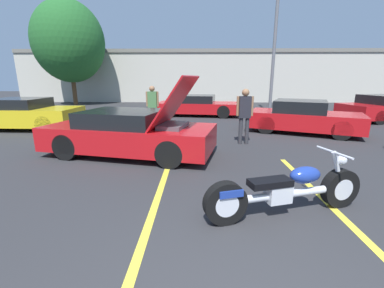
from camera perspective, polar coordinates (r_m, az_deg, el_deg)
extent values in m
cube|color=yellow|center=(4.56, -7.78, -12.11)|extent=(0.12, 4.60, 0.01)
cube|color=yellow|center=(5.01, 27.59, -11.19)|extent=(0.12, 4.60, 0.01)
cube|color=beige|center=(24.45, 2.36, 14.81)|extent=(32.00, 4.00, 4.40)
cube|color=slate|center=(24.55, 2.42, 19.60)|extent=(32.00, 4.20, 0.30)
cylinder|color=slate|center=(15.88, 17.96, 21.57)|extent=(0.18, 0.18, 8.37)
cylinder|color=brown|center=(22.18, -24.70, 11.04)|extent=(0.32, 0.32, 2.44)
ellipsoid|color=#236028|center=(22.32, -25.67, 19.79)|extent=(5.10, 5.10, 5.86)
cylinder|color=black|center=(4.82, 29.99, -8.46)|extent=(0.65, 0.33, 0.63)
cylinder|color=black|center=(3.75, 7.40, -12.91)|extent=(0.65, 0.33, 0.63)
cylinder|color=silver|center=(4.82, 29.99, -8.46)|extent=(0.38, 0.26, 0.35)
cylinder|color=silver|center=(3.75, 7.40, -12.91)|extent=(0.38, 0.26, 0.35)
cylinder|color=silver|center=(4.20, 20.22, -10.41)|extent=(1.65, 0.59, 0.12)
cube|color=silver|center=(4.10, 18.55, -10.25)|extent=(0.41, 0.33, 0.28)
ellipsoid|color=navy|center=(4.27, 23.83, -6.30)|extent=(0.56, 0.41, 0.26)
cube|color=black|center=(3.95, 16.94, -8.21)|extent=(0.68, 0.43, 0.10)
cube|color=navy|center=(3.69, 8.21, -10.39)|extent=(0.40, 0.31, 0.10)
cylinder|color=silver|center=(4.65, 29.62, -4.98)|extent=(0.31, 0.15, 0.63)
cylinder|color=silver|center=(4.48, 29.00, -1.63)|extent=(0.23, 0.68, 0.04)
sphere|color=silver|center=(4.64, 30.29, -3.11)|extent=(0.16, 0.16, 0.16)
cylinder|color=silver|center=(4.08, 14.01, -11.58)|extent=(1.26, 0.45, 0.09)
cube|color=red|center=(7.14, -13.61, 1.57)|extent=(4.76, 2.73, 0.62)
cube|color=black|center=(7.13, -15.14, 5.60)|extent=(2.31, 2.03, 0.39)
cylinder|color=black|center=(5.94, -5.00, -2.25)|extent=(0.70, 0.36, 0.67)
cylinder|color=black|center=(7.43, -1.12, 1.21)|extent=(0.70, 0.36, 0.67)
cylinder|color=black|center=(7.28, -26.21, -0.58)|extent=(0.70, 0.36, 0.67)
cylinder|color=black|center=(8.54, -19.46, 2.13)|extent=(0.70, 0.36, 0.67)
cube|color=red|center=(6.51, -3.91, 9.21)|extent=(1.26, 1.84, 1.30)
cube|color=#4C4C51|center=(6.62, -4.19, 3.33)|extent=(0.80, 1.11, 0.28)
cube|color=red|center=(10.70, 23.50, 4.89)|extent=(4.40, 3.29, 0.60)
cube|color=black|center=(10.64, 22.91, 7.74)|extent=(2.31, 2.23, 0.44)
cylinder|color=black|center=(9.98, 30.33, 2.61)|extent=(0.69, 0.47, 0.66)
cylinder|color=black|center=(11.55, 29.73, 4.05)|extent=(0.69, 0.47, 0.66)
cylinder|color=black|center=(10.04, 16.15, 4.09)|extent=(0.69, 0.47, 0.66)
cylinder|color=black|center=(11.61, 17.46, 5.33)|extent=(0.69, 0.47, 0.66)
cube|color=yellow|center=(12.63, -33.06, 5.22)|extent=(4.25, 2.02, 0.68)
cube|color=black|center=(12.67, -34.01, 7.54)|extent=(1.93, 1.78, 0.38)
cylinder|color=black|center=(11.22, -29.95, 3.77)|extent=(0.66, 0.23, 0.66)
cylinder|color=black|center=(12.69, -25.90, 5.28)|extent=(0.66, 0.23, 0.66)
cylinder|color=black|center=(14.11, -35.32, 4.85)|extent=(0.66, 0.23, 0.66)
cube|color=red|center=(14.43, 1.45, 8.14)|extent=(4.79, 2.51, 0.54)
cube|color=black|center=(14.41, 0.73, 10.01)|extent=(2.28, 1.98, 0.40)
cylinder|color=black|center=(13.49, 6.98, 7.09)|extent=(0.69, 0.31, 0.67)
cylinder|color=black|center=(15.16, 7.25, 7.88)|extent=(0.69, 0.31, 0.67)
cylinder|color=black|center=(13.89, -4.88, 7.35)|extent=(0.69, 0.31, 0.67)
cylinder|color=black|center=(15.52, -3.38, 8.12)|extent=(0.69, 0.31, 0.67)
cylinder|color=black|center=(14.30, 36.17, 4.77)|extent=(0.67, 0.36, 0.64)
cylinder|color=black|center=(15.49, 31.58, 5.95)|extent=(0.67, 0.36, 0.64)
cylinder|color=#333338|center=(8.23, 10.73, 2.87)|extent=(0.12, 0.12, 0.84)
cylinder|color=#333338|center=(8.27, 12.10, 2.85)|extent=(0.12, 0.12, 0.84)
cube|color=#26262D|center=(8.14, 11.68, 8.03)|extent=(0.36, 0.20, 0.66)
cylinder|color=#9E704C|center=(8.10, 10.14, 8.30)|extent=(0.08, 0.08, 0.60)
cylinder|color=#9E704C|center=(8.18, 13.22, 8.21)|extent=(0.08, 0.08, 0.60)
sphere|color=#9E704C|center=(8.10, 11.84, 11.15)|extent=(0.23, 0.23, 0.23)
cylinder|color=#333338|center=(10.87, -9.17, 5.71)|extent=(0.12, 0.12, 0.84)
cylinder|color=#333338|center=(10.83, -8.12, 5.72)|extent=(0.12, 0.12, 0.84)
cube|color=#4C7F47|center=(10.76, -8.80, 9.68)|extent=(0.36, 0.20, 0.67)
cylinder|color=#9E704C|center=(10.80, -9.97, 9.83)|extent=(0.08, 0.08, 0.60)
cylinder|color=#9E704C|center=(10.72, -7.63, 9.89)|extent=(0.08, 0.08, 0.60)
sphere|color=#9E704C|center=(10.74, -8.89, 12.06)|extent=(0.23, 0.23, 0.23)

